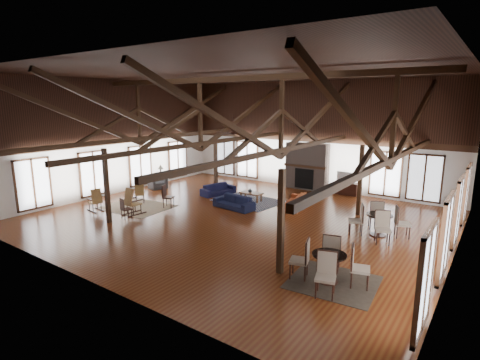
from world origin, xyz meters
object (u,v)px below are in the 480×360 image
Objects in this scene: sofa_orange at (294,201)px; coffee_table at (251,194)px; cafe_table_far at (379,221)px; cafe_table_near at (329,263)px; sofa_navy_front at (234,202)px; armchair at (157,183)px; tv_console at (346,188)px; sofa_navy_left at (218,189)px.

sofa_orange is 1.78× the size of coffee_table.
coffee_table is at bearing -96.89° from sofa_orange.
cafe_table_near is at bearing -91.24° from cafe_table_far.
armchair reaches higher than sofa_navy_front.
armchair is 12.52m from cafe_table_far.
tv_console reaches higher than coffee_table.
tv_console is at bearing 50.23° from coffee_table.
tv_console reaches higher than sofa_orange.
coffee_table is at bearing -129.80° from tv_console.
tv_console is (9.32, 4.83, 0.01)m from armchair.
sofa_navy_left is 8.88m from cafe_table_far.
armchair reaches higher than sofa_orange.
cafe_table_near is at bearing -72.85° from tv_console.
tv_console is (-3.18, 5.46, -0.25)m from cafe_table_far.
sofa_orange is 1.59× the size of tv_console.
armchair is (-3.76, -0.86, 0.03)m from sofa_navy_left.
tv_console reaches higher than armchair.
tv_console is (5.56, 3.97, 0.04)m from sofa_navy_left.
cafe_table_near is 4.53m from cafe_table_far.
cafe_table_far is 1.71× the size of tv_console.
cafe_table_far reaches higher than armchair.
cafe_table_far is at bearing 8.04° from sofa_navy_front.
armchair is (-6.02, 0.81, 0.02)m from sofa_navy_front.
sofa_navy_front is 1.06× the size of sofa_navy_left.
armchair reaches higher than coffee_table.
coffee_table is 5.29m from tv_console.
coffee_table is (2.18, -0.10, 0.10)m from sofa_navy_left.
sofa_navy_front is 6.49m from cafe_table_far.
coffee_table is 0.52× the size of cafe_table_near.
armchair is at bearing 177.11° from cafe_table_far.
sofa_orange is 0.93× the size of cafe_table_far.
cafe_table_far is at bearing -59.77° from tv_console.
sofa_orange is 7.43m from cafe_table_near.
sofa_navy_left is 10.54m from cafe_table_near.
sofa_orange is 2.30m from coffee_table.
cafe_table_near is at bearing -42.44° from coffee_table.
sofa_navy_front is 7.73m from cafe_table_near.
armchair is at bearing 178.72° from sofa_navy_front.
cafe_table_near is (6.39, -4.35, 0.27)m from sofa_navy_front.
tv_console is at bearing 66.07° from sofa_navy_front.
sofa_navy_front is at bearing -83.26° from armchair.
coffee_table is at bearing 137.54° from cafe_table_near.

